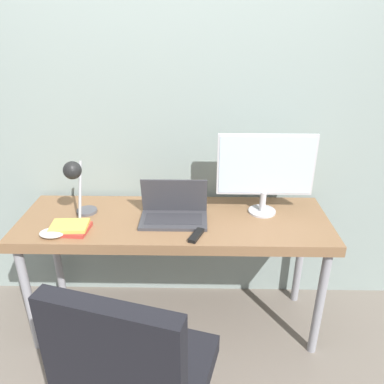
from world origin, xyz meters
The scene contains 10 objects.
ground_plane centered at (0.00, 0.00, 0.00)m, with size 12.00×12.00×0.00m, color #70665B.
wall_back centered at (0.00, 0.64, 1.30)m, with size 8.00×0.05×2.60m.
desk centered at (0.00, 0.29, 0.70)m, with size 1.77×0.57×0.77m.
laptop centered at (0.00, 0.27, 0.82)m, with size 0.38×0.22×0.23m.
monitor centered at (0.51, 0.37, 1.05)m, with size 0.55×0.16×0.47m.
desk_lamp centered at (-0.52, 0.24, 1.02)m, with size 0.12×0.25×0.37m.
office_chair centered at (-0.09, -0.63, 0.60)m, with size 0.62×0.63×1.06m.
book_stack centered at (-0.55, 0.13, 0.79)m, with size 0.21×0.17×0.04m.
tv_remote centered at (0.13, 0.08, 0.78)m, with size 0.09×0.14×0.02m.
game_controller centered at (-0.63, 0.08, 0.79)m, with size 0.13×0.09×0.04m.
Camera 1 is at (0.14, -1.59, 1.81)m, focal length 35.00 mm.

